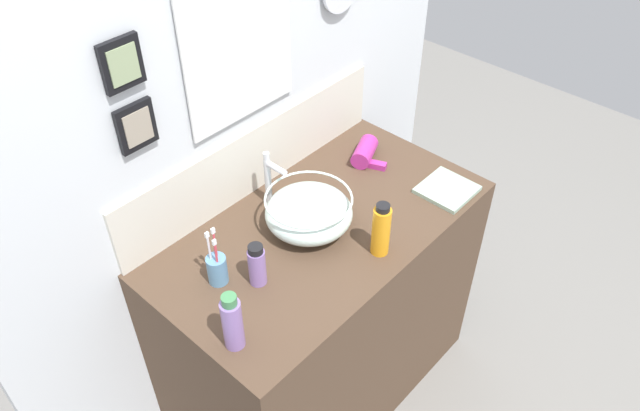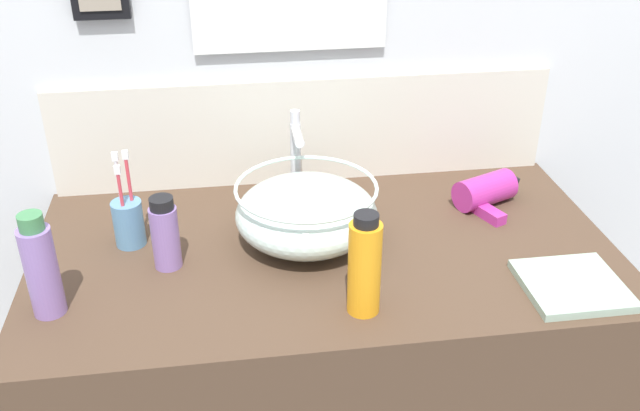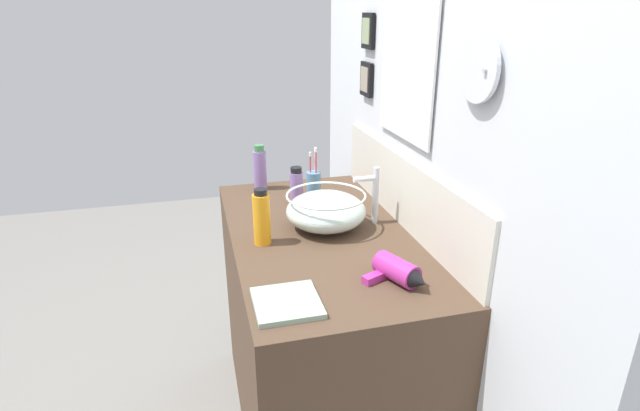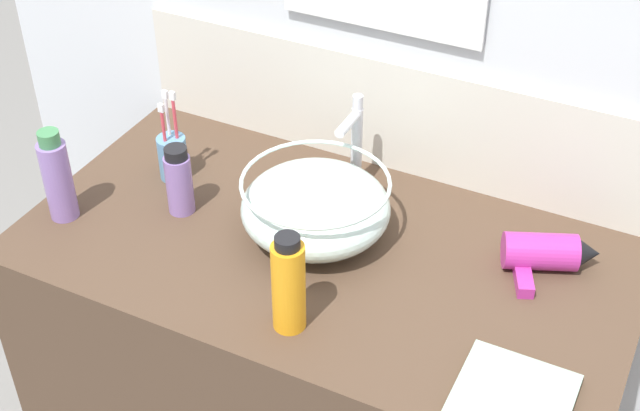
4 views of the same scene
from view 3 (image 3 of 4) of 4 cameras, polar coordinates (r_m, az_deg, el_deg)
name	(u,v)px [view 3 (image 3 of 4)]	position (r m, az deg, el deg)	size (l,w,h in m)	color
vanity_counter	(321,339)	(2.05, 0.07, -15.01)	(1.20, 0.64, 0.94)	#4C3828
back_panel	(414,160)	(1.84, 10.73, 5.11)	(2.04, 0.10, 2.36)	silver
glass_bowl_sink	(326,210)	(1.82, 0.68, -0.55)	(0.29, 0.29, 0.13)	silver
faucet	(373,192)	(1.86, 6.09, 1.52)	(0.02, 0.10, 0.22)	silver
hair_drier	(399,272)	(1.50, 9.02, -7.51)	(0.19, 0.18, 0.07)	#B22D8C
toothbrush_cup	(314,182)	(2.17, -0.73, 2.71)	(0.06, 0.06, 0.21)	#598CB2
soap_dispenser	(262,218)	(1.70, -6.69, -1.40)	(0.06, 0.06, 0.20)	orange
shampoo_bottle	(260,168)	(2.23, -6.88, 4.23)	(0.06, 0.06, 0.20)	#8C6BB2
spray_bottle	(296,186)	(2.07, -2.72, 2.30)	(0.05, 0.05, 0.15)	#8C6BB2
hand_towel	(287,303)	(1.39, -3.81, -11.04)	(0.18, 0.18, 0.02)	#99B29E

